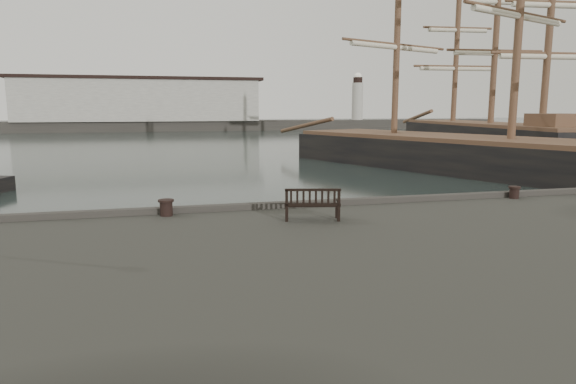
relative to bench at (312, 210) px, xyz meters
name	(u,v)px	position (x,y,z in m)	size (l,w,h in m)	color
ground	(325,252)	(1.06, 2.06, -1.84)	(400.00, 400.00, 0.00)	black
breakwater	(159,109)	(-3.49, 94.06, 2.46)	(140.00, 9.50, 12.20)	#383530
bench	(312,210)	(0.00, 0.00, 0.00)	(1.59, 0.85, 0.87)	black
bollard_left	(166,208)	(-3.87, 1.56, -0.04)	(0.45, 0.45, 0.47)	black
bollard_right	(514,192)	(7.64, 1.56, -0.07)	(0.39, 0.39, 0.41)	black
tall_ship_main	(509,165)	(19.16, 16.80, -1.12)	(20.94, 37.34, 27.96)	black
tall_ship_far	(489,142)	(31.03, 35.63, -0.96)	(9.94, 32.06, 27.03)	black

